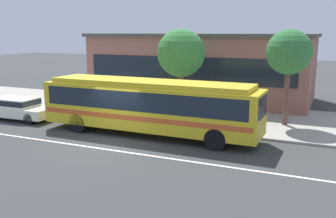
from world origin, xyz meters
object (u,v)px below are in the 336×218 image
Objects in this scene: pedestrian_waiting_near_sign at (111,100)px; street_tree_near_stop at (181,53)px; street_tree_mid_block at (289,53)px; transit_bus at (149,104)px; sedan_behind_bus at (18,107)px.

pedestrian_waiting_near_sign is 0.32× the size of street_tree_near_stop.
street_tree_near_stop is 6.30m from street_tree_mid_block.
transit_bus is 5.29m from street_tree_near_stop.
sedan_behind_bus is at bearing -153.29° from pedestrian_waiting_near_sign.
sedan_behind_bus is at bearing -162.93° from street_tree_mid_block.
sedan_behind_bus is 0.85× the size of street_tree_near_stop.
street_tree_near_stop reaches higher than street_tree_mid_block.
transit_bus is 4.64m from pedestrian_waiting_near_sign.
transit_bus is at bearing -142.89° from street_tree_mid_block.
pedestrian_waiting_near_sign is at bearing -148.47° from street_tree_near_stop.
transit_bus is at bearing -33.39° from pedestrian_waiting_near_sign.
sedan_behind_bus is 2.63× the size of pedestrian_waiting_near_sign.
street_tree_near_stop is (3.65, 2.24, 2.78)m from pedestrian_waiting_near_sign.
street_tree_near_stop is at bearing 28.80° from sedan_behind_bus.
transit_bus is at bearing -87.60° from street_tree_near_stop.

